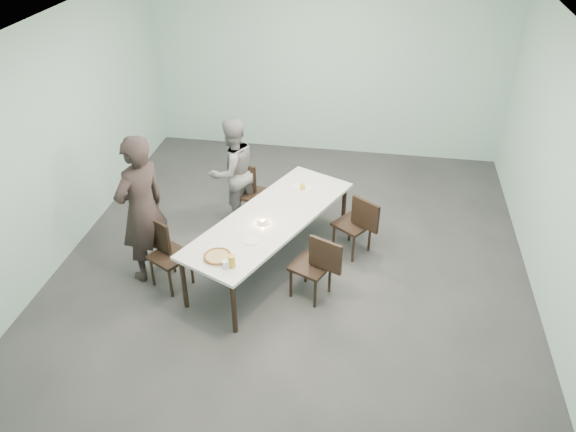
% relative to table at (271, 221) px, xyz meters
% --- Properties ---
extents(ground, '(7.00, 7.00, 0.00)m').
position_rel_table_xyz_m(ground, '(0.27, 0.01, -0.69)').
color(ground, '#333335').
rests_on(ground, ground).
extents(room_shell, '(6.02, 7.02, 3.01)m').
position_rel_table_xyz_m(room_shell, '(0.27, 0.01, 1.33)').
color(room_shell, '#A9D4CB').
rests_on(room_shell, ground).
extents(table, '(1.90, 2.74, 0.75)m').
position_rel_table_xyz_m(table, '(0.00, 0.00, 0.00)').
color(table, white).
rests_on(table, ground).
extents(chair_near_left, '(0.64, 0.57, 0.87)m').
position_rel_table_xyz_m(chair_near_left, '(-1.21, -0.54, -0.19)').
color(chair_near_left, black).
rests_on(chair_near_left, ground).
extents(chair_far_left, '(0.64, 0.50, 0.87)m').
position_rel_table_xyz_m(chair_far_left, '(-0.52, 1.04, -0.19)').
color(chair_far_left, black).
rests_on(chair_far_left, ground).
extents(chair_near_right, '(0.65, 0.55, 0.87)m').
position_rel_table_xyz_m(chair_near_right, '(0.65, -0.52, -0.19)').
color(chair_near_right, black).
rests_on(chair_near_right, ground).
extents(chair_far_right, '(0.63, 0.59, 0.87)m').
position_rel_table_xyz_m(chair_far_right, '(1.06, 0.44, -0.19)').
color(chair_far_right, black).
rests_on(chair_far_right, ground).
extents(diner_near, '(0.73, 0.83, 1.92)m').
position_rel_table_xyz_m(diner_near, '(-1.49, -0.42, 0.26)').
color(diner_near, black).
rests_on(diner_near, ground).
extents(diner_far, '(0.94, 0.95, 1.55)m').
position_rel_table_xyz_m(diner_far, '(-0.75, 1.02, 0.08)').
color(diner_far, slate).
rests_on(diner_far, ground).
extents(pizza, '(0.34, 0.34, 0.04)m').
position_rel_table_xyz_m(pizza, '(-0.42, -0.92, 0.08)').
color(pizza, white).
rests_on(pizza, table).
extents(side_plate, '(0.18, 0.18, 0.01)m').
position_rel_table_xyz_m(side_plate, '(-0.12, -0.55, 0.06)').
color(side_plate, white).
rests_on(side_plate, table).
extents(beer_glass, '(0.08, 0.08, 0.15)m').
position_rel_table_xyz_m(beer_glass, '(-0.22, -1.05, 0.13)').
color(beer_glass, gold).
rests_on(beer_glass, table).
extents(water_tumbler, '(0.08, 0.08, 0.09)m').
position_rel_table_xyz_m(water_tumbler, '(-0.28, -1.07, 0.10)').
color(water_tumbler, silver).
rests_on(water_tumbler, table).
extents(tealight, '(0.06, 0.06, 0.05)m').
position_rel_table_xyz_m(tealight, '(-0.07, -0.17, 0.08)').
color(tealight, silver).
rests_on(tealight, table).
extents(amber_tumbler, '(0.07, 0.07, 0.08)m').
position_rel_table_xyz_m(amber_tumbler, '(0.29, 0.73, 0.10)').
color(amber_tumbler, gold).
rests_on(amber_tumbler, table).
extents(menu, '(0.36, 0.32, 0.01)m').
position_rel_table_xyz_m(menu, '(0.28, 0.77, 0.06)').
color(menu, silver).
rests_on(menu, table).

